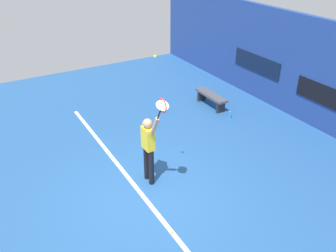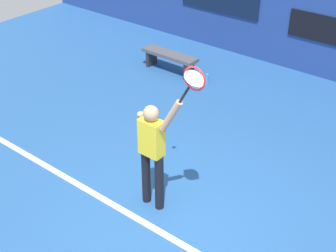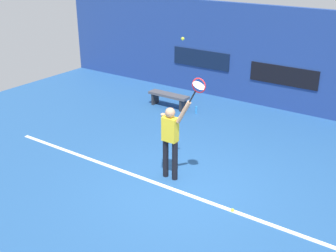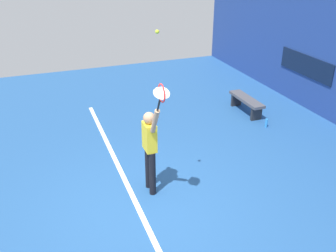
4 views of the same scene
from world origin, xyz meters
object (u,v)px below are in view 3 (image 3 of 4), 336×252
at_px(court_bench, 169,97).
at_px(tennis_racket, 198,87).
at_px(water_bottle, 196,110).
at_px(tennis_ball, 183,39).
at_px(tennis_player, 171,137).
at_px(spare_ball, 233,210).

bearing_deg(court_bench, tennis_racket, -48.60).
bearing_deg(water_bottle, tennis_ball, -63.39).
bearing_deg(tennis_player, court_bench, 125.25).
bearing_deg(tennis_player, tennis_racket, -0.37).
xyz_separation_m(tennis_player, tennis_ball, (0.22, 0.09, 2.16)).
bearing_deg(water_bottle, court_bench, 180.00).
relative_size(tennis_player, tennis_racket, 3.17).
xyz_separation_m(court_bench, water_bottle, (1.05, 0.00, -0.22)).
relative_size(water_bottle, spare_ball, 3.53).
bearing_deg(water_bottle, spare_ball, -50.93).
height_order(tennis_ball, spare_ball, tennis_ball).
relative_size(tennis_racket, spare_ball, 9.00).
relative_size(tennis_ball, court_bench, 0.05).
bearing_deg(water_bottle, tennis_player, -66.76).
xyz_separation_m(tennis_player, water_bottle, (-1.62, 3.78, -0.89)).
bearing_deg(tennis_player, spare_ball, -13.16).
bearing_deg(spare_ball, tennis_racket, 159.75).
height_order(tennis_player, spare_ball, tennis_player).
bearing_deg(court_bench, spare_ball, -43.29).
height_order(tennis_racket, spare_ball, tennis_racket).
distance_m(tennis_player, tennis_racket, 1.43).
relative_size(tennis_racket, tennis_ball, 9.00).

